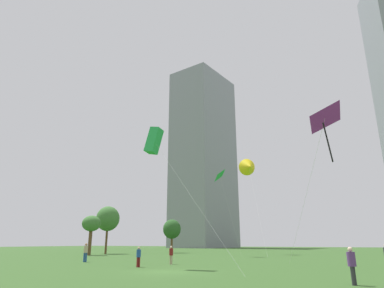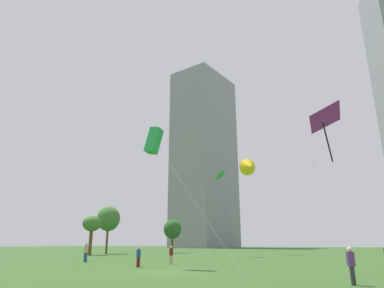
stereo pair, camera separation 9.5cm
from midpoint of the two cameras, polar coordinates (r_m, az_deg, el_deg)
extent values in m
plane|color=#335623|center=(24.34, -4.63, -21.04)|extent=(280.00, 280.00, 0.00)
cylinder|color=tan|center=(32.22, -3.61, -19.25)|extent=(0.15, 0.15, 0.79)
cylinder|color=tan|center=(32.34, -3.81, -19.24)|extent=(0.15, 0.15, 0.79)
cylinder|color=maroon|center=(32.26, -3.69, -17.99)|extent=(0.36, 0.36, 0.62)
sphere|color=beige|center=(32.25, -3.67, -17.25)|extent=(0.21, 0.21, 0.21)
cylinder|color=#2D2D33|center=(18.53, 25.93, -19.67)|extent=(0.16, 0.16, 0.84)
cylinder|color=#2D2D33|center=(18.37, 25.75, -19.74)|extent=(0.16, 0.16, 0.84)
cylinder|color=#593372|center=(18.40, 25.54, -17.40)|extent=(0.38, 0.38, 0.66)
sphere|color=beige|center=(18.39, 25.36, -16.02)|extent=(0.23, 0.23, 0.23)
cylinder|color=maroon|center=(28.98, -9.15, -19.41)|extent=(0.14, 0.14, 0.77)
cylinder|color=maroon|center=(28.91, -9.46, -19.40)|extent=(0.14, 0.14, 0.77)
cylinder|color=#1E478C|center=(28.92, -9.24, -18.04)|extent=(0.35, 0.35, 0.61)
sphere|color=tan|center=(28.91, -9.20, -17.23)|extent=(0.21, 0.21, 0.21)
cylinder|color=#1E478C|center=(37.66, -17.81, -18.05)|extent=(0.17, 0.17, 0.90)
cylinder|color=#1E478C|center=(37.70, -18.09, -18.03)|extent=(0.17, 0.17, 0.90)
cylinder|color=tan|center=(37.66, -17.84, -16.82)|extent=(0.41, 0.41, 0.71)
sphere|color=#997051|center=(37.65, -17.77, -16.09)|extent=(0.24, 0.24, 0.24)
cylinder|color=silver|center=(51.65, 6.53, -11.94)|extent=(2.56, 1.52, 11.98)
pyramid|color=green|center=(52.26, 4.69, -5.38)|extent=(1.55, 1.24, 1.42)
cylinder|color=silver|center=(24.79, -0.48, -8.63)|extent=(9.37, 3.86, 10.70)
cube|color=green|center=(29.94, -6.65, 0.58)|extent=(1.36, 1.22, 2.55)
cylinder|color=silver|center=(29.03, 18.69, -9.22)|extent=(5.29, 9.20, 10.41)
pyramid|color=purple|center=(25.45, 21.73, 4.21)|extent=(2.97, 3.02, 1.02)
cylinder|color=black|center=(24.89, 22.19, 0.34)|extent=(0.43, 0.14, 2.92)
cylinder|color=silver|center=(55.99, 11.01, -10.35)|extent=(5.11, 9.52, 15.37)
cone|color=yellow|center=(62.45, 9.66, -3.89)|extent=(4.09, 3.99, 3.43)
cylinder|color=brown|center=(63.48, -14.54, -15.70)|extent=(0.38, 0.38, 4.62)
ellipsoid|color=#3D7033|center=(63.61, -14.29, -12.31)|extent=(4.17, 4.17, 4.40)
cylinder|color=brown|center=(57.02, -17.18, -15.86)|extent=(0.52, 0.52, 3.83)
ellipsoid|color=#3D7033|center=(57.10, -16.92, -12.92)|extent=(2.95, 2.95, 2.47)
cylinder|color=brown|center=(67.46, -3.55, -16.78)|extent=(0.40, 0.40, 3.24)
ellipsoid|color=#285623|center=(67.51, -3.51, -14.37)|extent=(3.49, 3.49, 3.70)
cube|color=gray|center=(137.17, 2.00, -2.35)|extent=(21.22, 27.25, 71.12)
camera|label=1|loc=(0.05, -90.08, 0.03)|focal=31.06mm
camera|label=2|loc=(0.05, 89.92, -0.03)|focal=31.06mm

